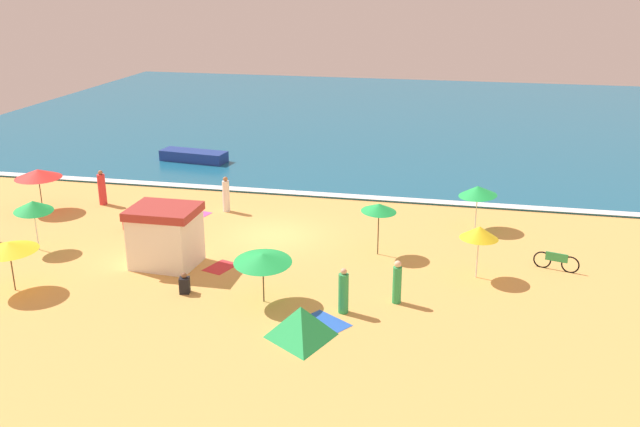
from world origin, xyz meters
TOP-DOWN VIEW (x-y plane):
  - ground_plane at (0.00, 0.00)m, footprint 60.00×60.00m
  - ocean_water at (0.00, 28.00)m, footprint 60.00×44.00m
  - wave_breaker_foam at (0.00, 6.30)m, footprint 57.00×0.70m
  - lifeguard_cabana at (-3.38, -4.16)m, footprint 2.68×2.24m
  - beach_umbrella_0 at (-12.42, 1.01)m, footprint 3.12×3.12m
  - beach_umbrella_1 at (9.07, -2.80)m, footprint 2.09×2.09m
  - beach_umbrella_2 at (-9.51, -3.82)m, footprint 2.35×2.35m
  - beach_umbrella_3 at (4.95, -1.23)m, footprint 2.13×2.13m
  - beach_umbrella_4 at (9.01, 2.93)m, footprint 2.37×2.35m
  - beach_umbrella_5 at (1.49, -6.64)m, footprint 2.51×2.52m
  - beach_umbrella_6 at (-8.02, -7.67)m, footprint 2.95×2.95m
  - beach_tent at (3.42, -8.84)m, footprint 2.37×2.69m
  - parked_bicycle at (12.22, -1.38)m, footprint 1.77×0.56m
  - beachgoer_0 at (-1.62, -6.55)m, footprint 0.45×0.45m
  - beachgoer_1 at (-3.25, 2.82)m, footprint 0.40×0.40m
  - beachgoer_2 at (6.24, -5.70)m, footprint 0.34×0.34m
  - beachgoer_4 at (4.49, -6.88)m, footprint 0.51×0.51m
  - beachgoer_5 at (-6.79, -0.71)m, footprint 0.65×0.65m
  - beachgoer_6 at (-9.89, 2.55)m, footprint 0.44×0.44m
  - beach_towel_0 at (-1.13, -3.99)m, footprint 1.30×1.56m
  - beach_towel_1 at (-4.50, 1.81)m, footprint 1.27×1.68m
  - beach_towel_2 at (4.10, -7.66)m, footprint 1.79×1.55m
  - small_boat_0 at (-8.45, 11.46)m, footprint 4.35×1.85m

SIDE VIEW (x-z plane):
  - ground_plane at x=0.00m, z-range 0.00..0.00m
  - beach_towel_2 at x=4.10m, z-range 0.00..0.01m
  - beach_towel_1 at x=-4.50m, z-range 0.00..0.01m
  - beach_towel_0 at x=-1.13m, z-range 0.00..0.01m
  - ocean_water at x=0.00m, z-range 0.00..0.10m
  - wave_breaker_foam at x=0.00m, z-range 0.10..0.11m
  - beachgoer_0 at x=-1.62m, z-range -0.06..0.76m
  - beachgoer_5 at x=-6.79m, z-range -0.08..0.80m
  - parked_bicycle at x=12.22m, z-range 0.00..0.76m
  - small_boat_0 at x=-8.45m, z-range 0.10..0.76m
  - beach_tent at x=3.42m, z-range 0.00..1.07m
  - beachgoer_4 at x=4.49m, z-range -0.06..1.63m
  - beachgoer_2 at x=6.24m, z-range -0.04..1.61m
  - beachgoer_6 at x=-9.89m, z-range -0.07..1.76m
  - beachgoer_1 at x=-3.25m, z-range -0.06..1.75m
  - lifeguard_cabana at x=-3.38m, z-range 0.02..2.51m
  - beach_umbrella_5 at x=1.49m, z-range 0.73..2.71m
  - beach_umbrella_6 at x=-8.02m, z-range 0.78..2.75m
  - beach_umbrella_4 at x=9.01m, z-range 0.77..2.90m
  - beach_umbrella_1 at x=9.07m, z-range 0.81..2.96m
  - beach_umbrella_0 at x=-12.42m, z-range 0.84..3.00m
  - beach_umbrella_2 at x=-9.51m, z-range 0.84..3.16m
  - beach_umbrella_3 at x=4.95m, z-range 0.93..3.25m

